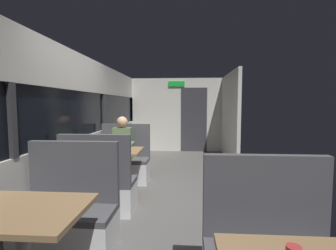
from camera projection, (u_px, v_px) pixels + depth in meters
ground_plane at (167, 201)px, 3.88m from camera, size 3.30×9.20×0.02m
carriage_window_panel_left at (73, 129)px, 3.88m from camera, size 0.09×8.48×2.30m
carriage_end_bulkhead at (178, 115)px, 7.95m from camera, size 2.90×0.11×2.30m
carriage_aisle_panel_right at (230, 117)px, 6.67m from camera, size 0.08×2.40×2.30m
dining_table_near_window at (22, 222)px, 1.81m from camera, size 0.90×0.70×0.74m
bench_near_window_facing_entry at (68, 220)px, 2.53m from camera, size 0.95×0.50×1.10m
dining_table_mid_window at (114, 156)px, 4.13m from camera, size 0.90×0.70×0.74m
bench_mid_window_facing_end at (100, 189)px, 3.46m from camera, size 0.95×0.50×1.10m
bench_mid_window_facing_entry at (124, 164)px, 4.85m from camera, size 0.95×0.50×1.10m
seated_passenger at (123, 154)px, 4.76m from camera, size 0.47×0.55×1.26m
coffee_cup_primary at (120, 148)px, 4.06m from camera, size 0.07×0.07×0.09m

